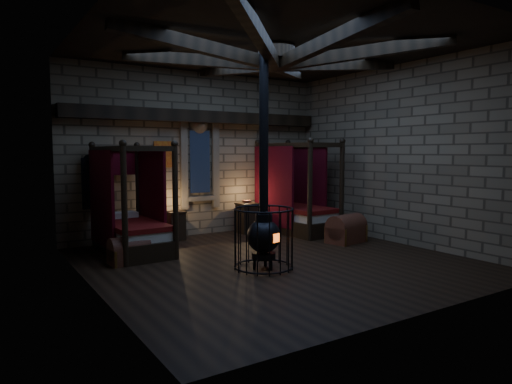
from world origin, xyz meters
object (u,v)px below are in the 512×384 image
stove (264,233)px  trunk_left (129,251)px  bed_left (131,227)px  bed_right (295,210)px  trunk_right (346,230)px

stove → trunk_left: bearing=123.2°
bed_left → bed_right: bearing=-0.4°
bed_right → trunk_right: 1.86m
bed_left → stove: stove is taller
stove → bed_left: bearing=106.1°
bed_right → trunk_right: bearing=-88.8°
bed_left → stove: size_ratio=0.56×
trunk_left → stove: size_ratio=0.19×
bed_right → trunk_left: bearing=-170.3°
bed_right → stove: bearing=-138.6°
trunk_right → stove: stove is taller
bed_left → bed_right: size_ratio=0.95×
trunk_left → trunk_right: bearing=-12.0°
trunk_right → stove: size_ratio=0.26×
bed_left → trunk_left: 1.04m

